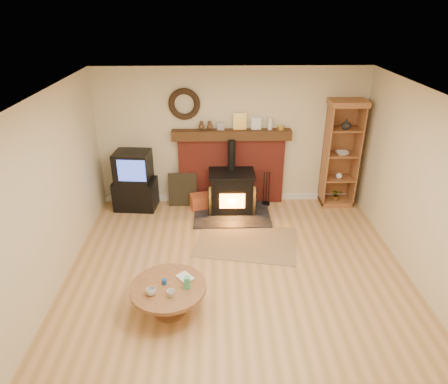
{
  "coord_description": "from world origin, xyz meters",
  "views": [
    {
      "loc": [
        -0.31,
        -4.42,
        3.65
      ],
      "look_at": [
        -0.18,
        1.0,
        1.02
      ],
      "focal_mm": 32.0,
      "sensor_mm": 36.0,
      "label": 1
    }
  ],
  "objects_px": {
    "wood_stove": "(232,193)",
    "coffee_table": "(168,291)",
    "curio_cabinet": "(341,154)",
    "tv_unit": "(135,182)"
  },
  "relations": [
    {
      "from": "wood_stove",
      "to": "curio_cabinet",
      "type": "height_order",
      "value": "curio_cabinet"
    },
    {
      "from": "wood_stove",
      "to": "tv_unit",
      "type": "bearing_deg",
      "value": 174.02
    },
    {
      "from": "wood_stove",
      "to": "coffee_table",
      "type": "xyz_separation_m",
      "value": [
        -0.91,
        -2.71,
        -0.05
      ]
    },
    {
      "from": "wood_stove",
      "to": "curio_cabinet",
      "type": "distance_m",
      "value": 2.17
    },
    {
      "from": "tv_unit",
      "to": "curio_cabinet",
      "type": "distance_m",
      "value": 3.91
    },
    {
      "from": "wood_stove",
      "to": "curio_cabinet",
      "type": "relative_size",
      "value": 0.68
    },
    {
      "from": "tv_unit",
      "to": "coffee_table",
      "type": "bearing_deg",
      "value": -72.46
    },
    {
      "from": "wood_stove",
      "to": "curio_cabinet",
      "type": "bearing_deg",
      "value": 7.75
    },
    {
      "from": "wood_stove",
      "to": "tv_unit",
      "type": "relative_size",
      "value": 1.24
    },
    {
      "from": "tv_unit",
      "to": "wood_stove",
      "type": "bearing_deg",
      "value": -5.98
    }
  ]
}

